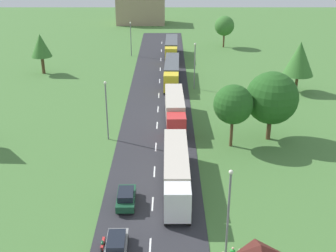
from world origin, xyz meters
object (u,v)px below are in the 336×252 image
Objects in this scene: motorcycle_courier at (101,245)px; lamppost_fourth at (129,37)px; lamppost_lead at (227,208)px; lamppost_second at (105,108)px; truck_third at (170,71)px; tree_oak at (39,46)px; tree_ash at (297,58)px; car_lead at (115,246)px; truck_second at (173,108)px; tree_lime at (270,98)px; tree_birch at (223,26)px; truck_fourth at (170,48)px; lamppost_third at (193,64)px; car_second at (124,198)px; tree_maple at (231,104)px; truck_lead at (175,170)px; distant_building at (139,9)px.

lamppost_fourth reaches higher than motorcycle_courier.
lamppost_second is (-12.51, 22.23, -0.05)m from lamppost_lead.
motorcycle_courier is at bearing -97.64° from truck_third.
lamppost_second is 33.40m from tree_oak.
lamppost_fourth is at bearing 141.22° from tree_ash.
car_lead is 64.84m from lamppost_fourth.
tree_lime reaches higher than truck_second.
tree_oak reaches higher than tree_birch.
truck_second is at bearing -76.41° from lamppost_fourth.
lamppost_lead reaches higher than truck_fourth.
lamppost_fourth is (-8.70, 1.46, 1.96)m from truck_fourth.
truck_third is 5.81m from lamppost_third.
car_second is at bearing -96.94° from truck_third.
tree_birch is 52.83m from tree_maple.
lamppost_third reaches higher than truck_second.
tree_oak is at bearing 120.73° from truck_lead.
lamppost_fourth reaches higher than truck_fourth.
distant_building reaches higher than tree_birch.
truck_second is at bearing -44.11° from tree_oak.
car_lead is 1.33m from motorcycle_courier.
tree_maple reaches higher than car_lead.
lamppost_third reaches higher than lamppost_lead.
car_second is at bearing -146.48° from truck_lead.
truck_fourth is 62.98m from motorcycle_courier.
distant_building is at bearing 91.41° from motorcycle_courier.
lamppost_fourth reaches higher than truck_lead.
lamppost_second is at bearing 98.83° from car_lead.
tree_lime reaches higher than tree_ash.
truck_second is at bearing 132.82° from tree_maple.
tree_birch is at bearing 65.21° from truck_third.
lamppost_fourth is 0.87× the size of tree_ash.
tree_maple is 0.89× the size of tree_lime.
car_lead is at bearing -24.25° from motorcycle_courier.
truck_fourth is at bearing 90.34° from truck_second.
lamppost_fourth is (-3.89, 57.50, 3.26)m from car_second.
truck_fourth is (-0.21, 35.42, 0.05)m from truck_second.
truck_lead is at bearing -89.88° from truck_fourth.
tree_oak is at bearing 118.88° from lamppost_lead.
truck_fourth is 1.69× the size of tree_maple.
distant_building is at bearing 125.01° from tree_birch.
truck_fourth is 1.72× the size of lamppost_second.
lamppost_fourth is 0.92× the size of tree_maple.
truck_lead is 3.08× the size of car_lead.
tree_ash is (20.73, -22.19, 3.51)m from truck_fourth.
truck_third is 25.14m from tree_oak.
truck_lead is at bearing -90.34° from truck_second.
tree_oak is 0.84× the size of tree_lime.
tree_oak reaches higher than car_second.
car_lead is at bearing -94.52° from truck_fourth.
lamppost_second reaches higher than tree_oak.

